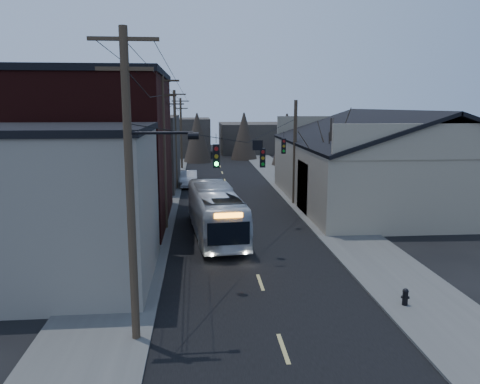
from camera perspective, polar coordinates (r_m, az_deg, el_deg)
The scene contains 15 objects.
ground at distance 14.98m, azimuth 6.75°, elevation -22.16°, with size 160.00×160.00×0.00m, color black.
road_surface at distance 43.18m, azimuth -1.28°, elevation -0.25°, with size 9.00×110.00×0.02m, color black.
sidewalk_left at distance 43.25m, azimuth -9.91°, elevation -0.32°, with size 4.00×110.00×0.12m, color #474744.
sidewalk_right at distance 44.05m, azimuth 7.19°, elevation -0.04°, with size 4.00×110.00×0.12m, color #474744.
building_clapboard at distance 22.70m, azimuth -20.95°, elevation -1.81°, with size 8.00×8.00×7.00m, color gray.
building_brick at distance 33.28m, azimuth -17.66°, elevation 4.73°, with size 10.00×12.00×10.00m, color black.
building_left_far at distance 49.02m, azimuth -12.95°, elevation 4.90°, with size 9.00×14.00×7.00m, color #332D29.
warehouse at distance 40.85m, azimuth 17.71°, elevation 2.46°, with size 16.16×20.60×7.73m.
building_far_left at distance 77.57m, azimuth -7.43°, elevation 6.68°, with size 10.00×12.00×6.00m, color #332D29.
building_far_right at distance 83.09m, azimuth 1.77°, elevation 6.67°, with size 12.00×14.00×5.00m, color #332D29.
bare_tree at distance 33.91m, azimuth 10.85°, elevation 2.75°, with size 0.40×0.40×7.20m, color black.
utility_lines at distance 36.61m, azimuth -5.61°, elevation 5.58°, with size 11.24×45.28×10.50m.
bus at distance 29.33m, azimuth -3.04°, elevation -2.40°, with size 2.56×10.95×3.05m, color silver.
parked_car at distance 47.46m, azimuth -6.26°, elevation 1.62°, with size 1.65×4.74×1.56m, color #B9BBC1.
fire_hydrant at distance 20.44m, azimuth 19.50°, elevation -11.87°, with size 0.34×0.24×0.71m.
Camera 1 is at (-2.71, -12.33, 8.07)m, focal length 35.00 mm.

